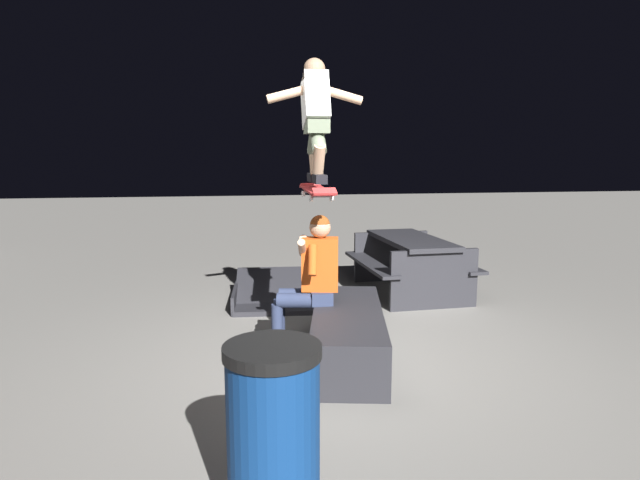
% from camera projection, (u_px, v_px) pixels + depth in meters
% --- Properties ---
extents(ground_plane, '(40.00, 40.00, 0.00)m').
position_uv_depth(ground_plane, '(340.00, 360.00, 4.91)').
color(ground_plane, gray).
extents(ledge_box_main, '(1.94, 0.98, 0.44)m').
position_uv_depth(ledge_box_main, '(348.00, 334.00, 4.94)').
color(ledge_box_main, '#28282D').
rests_on(ledge_box_main, ground).
extents(person_sitting_on_ledge, '(0.59, 0.78, 1.28)m').
position_uv_depth(person_sitting_on_ledge, '(309.00, 276.00, 5.15)').
color(person_sitting_on_ledge, '#2D3856').
rests_on(person_sitting_on_ledge, ground).
extents(skateboard, '(1.02, 0.22, 0.13)m').
position_uv_depth(skateboard, '(317.00, 191.00, 4.98)').
color(skateboard, '#B72D2D').
extents(skater_airborne, '(0.62, 0.89, 1.12)m').
position_uv_depth(skater_airborne, '(316.00, 114.00, 4.93)').
color(skater_airborne, black).
extents(kicker_ramp, '(1.22, 1.08, 0.45)m').
position_uv_depth(kicker_ramp, '(274.00, 297.00, 6.79)').
color(kicker_ramp, '#28282D').
rests_on(kicker_ramp, ground).
extents(picnic_table_back, '(1.76, 1.42, 0.75)m').
position_uv_depth(picnic_table_back, '(410.00, 256.00, 7.21)').
color(picnic_table_back, '#28282D').
rests_on(picnic_table_back, ground).
extents(trash_bin, '(0.47, 0.47, 0.95)m').
position_uv_depth(trash_bin, '(273.00, 438.00, 2.64)').
color(trash_bin, navy).
rests_on(trash_bin, ground).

